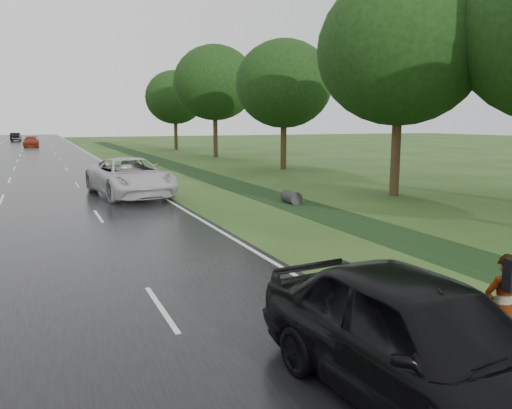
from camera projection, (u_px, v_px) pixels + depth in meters
The scene contains 13 objects.
road at pixel (19, 157), 48.54m from camera, with size 14.00×180.00×0.04m, color black.
edge_stripe_east at pixel (92, 155), 51.22m from camera, with size 0.12×180.00×0.01m, color silver.
center_line at pixel (19, 157), 48.54m from camera, with size 0.12×180.00×0.01m, color silver.
drainage_ditch at pixel (222, 181), 29.37m from camera, with size 2.20×120.00×0.56m.
tree_east_b at pixel (400, 50), 22.60m from camera, with size 7.60×7.60×10.11m.
tree_east_c at pixel (284, 84), 35.80m from camera, with size 7.00×7.00×9.29m.
tree_east_d at pixel (215, 83), 48.12m from camera, with size 8.00×8.00×10.76m.
tree_east_f at pixel (175, 97), 60.77m from camera, with size 7.20×7.20×9.62m.
pedestrian at pixel (502, 307), 7.16m from camera, with size 0.79×0.79×1.64m.
white_pickup at pixel (130, 177), 23.33m from camera, with size 2.92×6.34×1.76m, color silver.
dark_sedan at pixel (421, 342), 5.95m from camera, with size 2.00×4.98×1.70m, color black.
far_car_red at pixel (31, 142), 68.48m from camera, with size 1.96×4.82×1.40m, color maroon.
far_car_dark at pixel (16, 137), 88.38m from camera, with size 1.54×4.41×1.45m, color black.
Camera 1 is at (1.56, -8.82, 3.49)m, focal length 35.00 mm.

